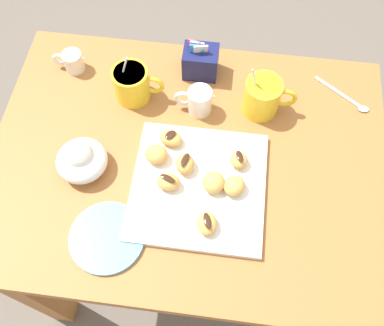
{
  "coord_description": "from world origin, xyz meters",
  "views": [
    {
      "loc": [
        0.07,
        -0.48,
        1.66
      ],
      "look_at": [
        0.01,
        -0.02,
        0.78
      ],
      "focal_mm": 39.97,
      "sensor_mm": 36.0,
      "label": 1
    }
  ],
  "objects": [
    {
      "name": "chocolate_drizzle_2",
      "position": [
        -0.0,
        -0.03,
        0.81
      ],
      "size": [
        0.02,
        0.04,
        0.0
      ],
      "primitive_type": "ellipsoid",
      "rotation": [
        0.0,
        0.0,
        1.3
      ],
      "color": "#381E11",
      "rests_on": "beignet_2"
    },
    {
      "name": "chocolate_drizzle_3",
      "position": [
        0.12,
        -0.01,
        0.81
      ],
      "size": [
        0.02,
        0.03,
        0.0
      ],
      "primitive_type": "ellipsoid",
      "rotation": [
        0.0,
        0.0,
        1.92
      ],
      "color": "#381E11",
      "rests_on": "beignet_3"
    },
    {
      "name": "ground_plane",
      "position": [
        0.0,
        0.0,
        0.0
      ],
      "size": [
        8.0,
        8.0,
        0.0
      ],
      "primitive_type": "plane",
      "color": "#665B51"
    },
    {
      "name": "beignet_0",
      "position": [
        0.12,
        -0.07,
        0.79
      ],
      "size": [
        0.07,
        0.07,
        0.04
      ],
      "primitive_type": "ellipsoid",
      "rotation": [
        0.0,
        0.0,
        4.03
      ],
      "color": "#DBA351",
      "rests_on": "pastry_plate_square"
    },
    {
      "name": "coffee_mug_yellow_left",
      "position": [
        -0.16,
        0.17,
        0.81
      ],
      "size": [
        0.13,
        0.09,
        0.14
      ],
      "color": "yellow",
      "rests_on": "dining_table"
    },
    {
      "name": "sugar_caddy",
      "position": [
        -0.0,
        0.27,
        0.8
      ],
      "size": [
        0.09,
        0.07,
        0.11
      ],
      "color": "#191E51",
      "rests_on": "dining_table"
    },
    {
      "name": "chocolate_drizzle_1",
      "position": [
        0.07,
        -0.17,
        0.81
      ],
      "size": [
        0.03,
        0.04,
        0.0
      ],
      "primitive_type": "ellipsoid",
      "rotation": [
        0.0,
        0.0,
        5.03
      ],
      "color": "#381E11",
      "rests_on": "beignet_1"
    },
    {
      "name": "beignet_1",
      "position": [
        0.07,
        -0.17,
        0.79
      ],
      "size": [
        0.05,
        0.06,
        0.03
      ],
      "primitive_type": "ellipsoid",
      "rotation": [
        0.0,
        0.0,
        4.89
      ],
      "color": "#DBA351",
      "rests_on": "pastry_plate_square"
    },
    {
      "name": "saucer_sky_left",
      "position": [
        -0.15,
        -0.22,
        0.76
      ],
      "size": [
        0.17,
        0.17,
        0.01
      ],
      "primitive_type": "cylinder",
      "color": "#66A8DB",
      "rests_on": "dining_table"
    },
    {
      "name": "chocolate_drizzle_6",
      "position": [
        -0.04,
        0.03,
        0.81
      ],
      "size": [
        0.03,
        0.03,
        0.0
      ],
      "primitive_type": "ellipsoid",
      "rotation": [
        0.0,
        0.0,
        4.01
      ],
      "color": "#381E11",
      "rests_on": "beignet_6"
    },
    {
      "name": "beignet_2",
      "position": [
        -0.0,
        -0.03,
        0.79
      ],
      "size": [
        0.05,
        0.06,
        0.04
      ],
      "primitive_type": "ellipsoid",
      "rotation": [
        0.0,
        0.0,
        1.7
      ],
      "color": "#DBA351",
      "rests_on": "pastry_plate_square"
    },
    {
      "name": "chocolate_drizzle_4",
      "position": [
        -0.03,
        -0.08,
        0.81
      ],
      "size": [
        0.04,
        0.03,
        0.0
      ],
      "primitive_type": "ellipsoid",
      "rotation": [
        0.0,
        0.0,
        5.92
      ],
      "color": "#381E11",
      "rests_on": "beignet_4"
    },
    {
      "name": "dining_table",
      "position": [
        0.0,
        0.0,
        0.6
      ],
      "size": [
        0.96,
        0.71,
        0.76
      ],
      "color": "#A36633",
      "rests_on": "ground_plane"
    },
    {
      "name": "ice_cream_bowl",
      "position": [
        -0.24,
        -0.05,
        0.79
      ],
      "size": [
        0.12,
        0.12,
        0.09
      ],
      "color": "silver",
      "rests_on": "dining_table"
    },
    {
      "name": "beignet_5",
      "position": [
        0.07,
        -0.07,
        0.79
      ],
      "size": [
        0.06,
        0.06,
        0.04
      ],
      "primitive_type": "ellipsoid",
      "rotation": [
        0.0,
        0.0,
        4.79
      ],
      "color": "#DBA351",
      "rests_on": "pastry_plate_square"
    },
    {
      "name": "cream_pitcher_white",
      "position": [
        0.01,
        0.14,
        0.8
      ],
      "size": [
        0.1,
        0.06,
        0.07
      ],
      "color": "silver",
      "rests_on": "dining_table"
    },
    {
      "name": "beignet_3",
      "position": [
        0.12,
        -0.01,
        0.79
      ],
      "size": [
        0.05,
        0.06,
        0.03
      ],
      "primitive_type": "ellipsoid",
      "rotation": [
        0.0,
        0.0,
        1.98
      ],
      "color": "#DBA351",
      "rests_on": "pastry_plate_square"
    },
    {
      "name": "loose_spoon_near_saucer",
      "position": [
        0.39,
        0.22,
        0.76
      ],
      "size": [
        0.14,
        0.1,
        0.01
      ],
      "color": "silver",
      "rests_on": "dining_table"
    },
    {
      "name": "beignet_6",
      "position": [
        -0.04,
        0.03,
        0.79
      ],
      "size": [
        0.06,
        0.05,
        0.03
      ],
      "primitive_type": "ellipsoid",
      "rotation": [
        0.0,
        0.0,
        4.48
      ],
      "color": "#DBA351",
      "rests_on": "pastry_plate_square"
    },
    {
      "name": "chocolate_sauce_pitcher",
      "position": [
        -0.34,
        0.23,
        0.79
      ],
      "size": [
        0.09,
        0.05,
        0.06
      ],
      "color": "silver",
      "rests_on": "dining_table"
    },
    {
      "name": "beignet_7",
      "position": [
        -0.07,
        -0.02,
        0.79
      ],
      "size": [
        0.06,
        0.05,
        0.04
      ],
      "primitive_type": "ellipsoid",
      "rotation": [
        0.0,
        0.0,
        4.59
      ],
      "color": "#DBA351",
      "rests_on": "pastry_plate_square"
    },
    {
      "name": "pastry_plate_square",
      "position": [
        0.04,
        -0.07,
        0.76
      ],
      "size": [
        0.3,
        0.3,
        0.02
      ],
      "primitive_type": "cube",
      "color": "silver",
      "rests_on": "dining_table"
    },
    {
      "name": "beignet_4",
      "position": [
        -0.03,
        -0.08,
        0.79
      ],
      "size": [
        0.05,
        0.04,
        0.03
      ],
      "primitive_type": "ellipsoid",
      "rotation": [
        0.0,
        0.0,
        6.26
      ],
      "color": "#DBA351",
      "rests_on": "pastry_plate_square"
    },
    {
      "name": "coffee_mug_yellow_right",
      "position": [
        0.17,
        0.17,
        0.81
      ],
      "size": [
        0.13,
        0.09,
        0.15
      ],
      "color": "yellow",
      "rests_on": "dining_table"
    }
  ]
}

